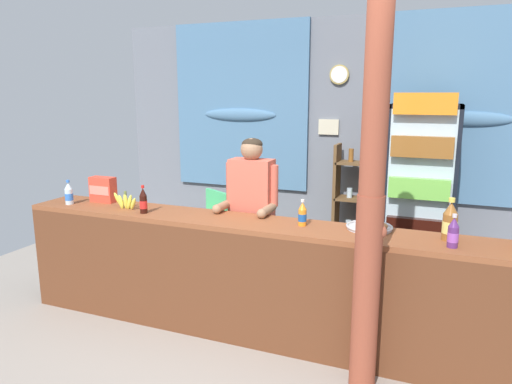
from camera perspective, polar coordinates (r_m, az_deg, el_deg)
ground_plane at (r=4.58m, az=3.03°, el=-13.19°), size 7.18×7.18×0.00m
back_wall_curtained at (r=5.71m, az=8.76°, el=6.91°), size 5.39×0.22×2.81m
stall_counter at (r=3.71m, az=-1.46°, el=-9.53°), size 4.07×0.47×0.96m
timber_post at (r=3.01m, az=13.83°, el=-1.40°), size 0.20×0.17×2.65m
drink_fridge at (r=5.03m, az=19.46°, el=1.23°), size 0.68×0.76×1.95m
bottle_shelf_rack at (r=5.48m, az=11.97°, el=-1.27°), size 0.48×0.28×1.38m
plastic_lawn_chair at (r=5.34m, az=-5.85°, el=-3.91°), size 0.60×0.60×0.86m
shopkeeper at (r=4.08m, az=-0.56°, el=-1.66°), size 0.48×0.42×1.57m
soda_bottle_iced_tea at (r=3.45m, az=22.59°, el=-3.44°), size 0.10×0.10×0.30m
soda_bottle_grape_soda at (r=3.31m, az=22.92°, el=-4.66°), size 0.07×0.07×0.22m
soda_bottle_orange_soda at (r=3.56m, az=5.68°, el=-2.76°), size 0.06×0.06×0.20m
soda_bottle_water at (r=4.56m, az=-21.86°, el=-0.22°), size 0.07×0.07×0.22m
soda_bottle_cola at (r=4.03m, az=-13.58°, el=-1.12°), size 0.06×0.06×0.24m
snack_box_crackers at (r=4.55m, az=-18.17°, el=0.29°), size 0.24×0.11×0.23m
pastry_tray at (r=3.57m, az=13.68°, el=-4.10°), size 0.34×0.34×0.07m
banana_bunch at (r=4.23m, az=-15.68°, el=-1.12°), size 0.27×0.06×0.16m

